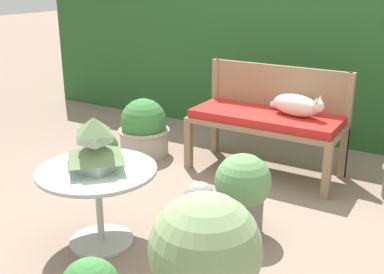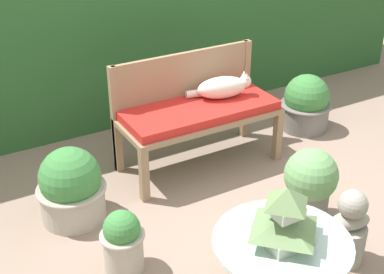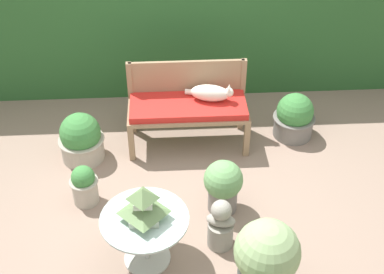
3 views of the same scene
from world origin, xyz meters
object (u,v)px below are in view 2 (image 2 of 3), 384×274
object	(u,v)px
cat	(223,87)
potted_plant_bench_right	(310,184)
potted_plant_table_far	(71,187)
potted_plant_patio_mid	(123,242)
pagoda_birdhouse	(285,219)
garden_bust	(349,230)
potted_plant_hedge_corner	(306,104)
garden_bench	(200,115)
patio_table	(281,256)

from	to	relation	value
cat	potted_plant_bench_right	distance (m)	1.12
potted_plant_table_far	potted_plant_patio_mid	xyz separation A→B (m)	(0.10, -0.67, -0.04)
potted_plant_table_far	potted_plant_bench_right	size ratio (longest dim) A/B	0.98
pagoda_birdhouse	garden_bust	bearing A→B (deg)	11.77
potted_plant_hedge_corner	garden_bust	bearing A→B (deg)	-122.17
cat	garden_bench	bearing A→B (deg)	-156.77
cat	patio_table	bearing A→B (deg)	-100.30
garden_bust	potted_plant_patio_mid	world-z (taller)	garden_bust
pagoda_birdhouse	garden_bust	world-z (taller)	pagoda_birdhouse
patio_table	pagoda_birdhouse	xyz separation A→B (m)	(0.00, 0.00, 0.25)
cat	patio_table	world-z (taller)	cat
garden_bench	pagoda_birdhouse	xyz separation A→B (m)	(-0.44, -1.60, 0.19)
patio_table	potted_plant_hedge_corner	distance (m)	2.34
potted_plant_table_far	cat	bearing A→B (deg)	9.57
potted_plant_table_far	potted_plant_bench_right	bearing A→B (deg)	-30.76
garden_bust	potted_plant_table_far	world-z (taller)	potted_plant_table_far
cat	pagoda_birdhouse	size ratio (longest dim) A/B	1.55
potted_plant_patio_mid	potted_plant_bench_right	bearing A→B (deg)	-7.33
patio_table	cat	bearing A→B (deg)	67.57
potted_plant_hedge_corner	potted_plant_bench_right	xyz separation A→B (m)	(-0.91, -1.10, 0.06)
garden_bust	potted_plant_table_far	size ratio (longest dim) A/B	0.95
cat	potted_plant_patio_mid	distance (m)	1.61
pagoda_birdhouse	potted_plant_hedge_corner	world-z (taller)	pagoda_birdhouse
potted_plant_bench_right	cat	bearing A→B (deg)	91.75
pagoda_birdhouse	potted_plant_patio_mid	size ratio (longest dim) A/B	0.77
patio_table	potted_plant_patio_mid	size ratio (longest dim) A/B	1.74
patio_table	pagoda_birdhouse	world-z (taller)	pagoda_birdhouse
garden_bench	potted_plant_patio_mid	xyz separation A→B (m)	(-1.04, -0.85, -0.24)
patio_table	potted_plant_table_far	distance (m)	1.58
potted_plant_bench_right	pagoda_birdhouse	bearing A→B (deg)	-140.93
garden_bench	potted_plant_hedge_corner	world-z (taller)	garden_bench
potted_plant_hedge_corner	potted_plant_table_far	xyz separation A→B (m)	(-2.31, -0.27, 0.01)
garden_bench	pagoda_birdhouse	size ratio (longest dim) A/B	3.92
patio_table	garden_bust	size ratio (longest dim) A/B	1.43
potted_plant_table_far	potted_plant_bench_right	world-z (taller)	potted_plant_bench_right
potted_plant_table_far	potted_plant_bench_right	xyz separation A→B (m)	(1.41, -0.84, 0.05)
pagoda_birdhouse	potted_plant_hedge_corner	size ratio (longest dim) A/B	0.62
pagoda_birdhouse	potted_plant_patio_mid	bearing A→B (deg)	128.71
patio_table	potted_plant_table_far	bearing A→B (deg)	116.11
pagoda_birdhouse	potted_plant_table_far	size ratio (longest dim) A/B	0.60
pagoda_birdhouse	potted_plant_hedge_corner	xyz separation A→B (m)	(1.62, 1.68, -0.41)
potted_plant_table_far	garden_bust	bearing A→B (deg)	-43.68
patio_table	potted_plant_table_far	xyz separation A→B (m)	(-0.69, 1.41, -0.16)
cat	garden_bust	world-z (taller)	cat
potted_plant_hedge_corner	potted_plant_table_far	distance (m)	2.33
garden_bench	cat	world-z (taller)	cat
potted_plant_hedge_corner	potted_plant_patio_mid	xyz separation A→B (m)	(-2.22, -0.93, -0.03)
garden_bust	potted_plant_table_far	distance (m)	1.85
cat	potted_plant_hedge_corner	xyz separation A→B (m)	(0.94, 0.04, -0.38)
potted_plant_patio_mid	potted_plant_table_far	bearing A→B (deg)	98.10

